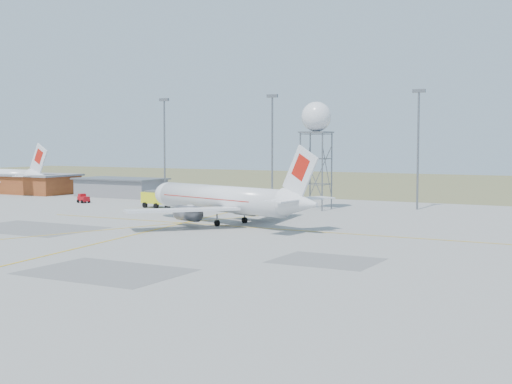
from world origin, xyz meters
The scene contains 12 objects.
ground centered at (0.00, 0.00, 0.00)m, with size 400.00×400.00×0.00m, color #9F9F9A.
grass_strip centered at (0.00, 140.00, 0.01)m, with size 400.00×120.00×0.03m, color #586437.
building_orange centered at (-75.00, 62.00, 2.17)m, with size 33.00×12.00×4.30m.
building_grey centered at (-45.00, 64.00, 1.97)m, with size 19.00×10.00×3.90m.
mast_a centered at (-35.00, 66.00, 12.07)m, with size 2.20×0.50×20.50m.
mast_b centered at (-10.00, 66.00, 12.07)m, with size 2.20×0.50×20.50m.
mast_c centered at (18.00, 66.00, 12.07)m, with size 2.20×0.50×20.50m.
airliner_main centered at (0.12, 31.94, 3.44)m, with size 32.39×30.67×11.22m.
airliner_far centered at (-77.71, 60.90, 3.46)m, with size 33.13×31.98×11.28m.
radar_tower centered at (2.75, 57.69, 10.32)m, with size 5.08×5.08×18.39m.
fire_truck centered at (-21.65, 46.92, 1.52)m, with size 8.26×4.27×3.17m.
baggage_tug centered at (-41.41, 48.65, 0.66)m, with size 2.55×2.30×1.73m.
Camera 1 is at (52.08, -53.83, 11.63)m, focal length 50.00 mm.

